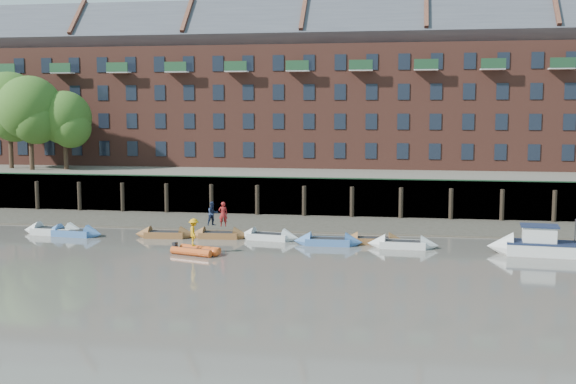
% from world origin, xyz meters
% --- Properties ---
extents(ground, '(220.00, 220.00, 0.00)m').
position_xyz_m(ground, '(0.00, 0.00, 0.00)').
color(ground, '#5F5951').
rests_on(ground, ground).
extents(foreshore, '(110.00, 8.00, 0.50)m').
position_xyz_m(foreshore, '(0.00, 18.00, 0.00)').
color(foreshore, '#3D382F').
rests_on(foreshore, ground).
extents(mud_band, '(110.00, 1.60, 0.10)m').
position_xyz_m(mud_band, '(0.00, 14.60, 0.00)').
color(mud_band, '#4C4336').
rests_on(mud_band, ground).
extents(river_wall, '(110.00, 1.23, 3.30)m').
position_xyz_m(river_wall, '(-0.00, 22.38, 1.59)').
color(river_wall, '#2D2A26').
rests_on(river_wall, ground).
extents(bank_terrace, '(110.00, 28.00, 3.20)m').
position_xyz_m(bank_terrace, '(0.00, 36.00, 1.60)').
color(bank_terrace, '#5E594D').
rests_on(bank_terrace, ground).
extents(apartment_terrace, '(80.60, 15.56, 20.98)m').
position_xyz_m(apartment_terrace, '(-0.00, 36.99, 12.82)').
color(apartment_terrace, brown).
rests_on(apartment_terrace, bank_terrace).
extents(tree_cluster, '(11.76, 7.74, 9.40)m').
position_xyz_m(tree_cluster, '(-25.62, 27.35, 9.00)').
color(tree_cluster, '#3A281C').
rests_on(tree_cluster, bank_terrace).
extents(rowboat_0, '(4.87, 1.66, 1.39)m').
position_xyz_m(rowboat_0, '(-14.57, 10.39, 0.25)').
color(rowboat_0, silver).
rests_on(rowboat_0, ground).
extents(rowboat_1, '(4.57, 1.78, 1.29)m').
position_xyz_m(rowboat_1, '(-12.88, 9.97, 0.23)').
color(rowboat_1, '#406AA7').
rests_on(rowboat_1, ground).
extents(rowboat_2, '(4.38, 1.52, 1.25)m').
position_xyz_m(rowboat_2, '(-6.23, 10.44, 0.22)').
color(rowboat_2, brown).
rests_on(rowboat_2, ground).
extents(rowboat_3, '(4.29, 1.46, 1.23)m').
position_xyz_m(rowboat_3, '(-2.45, 10.84, 0.22)').
color(rowboat_3, brown).
rests_on(rowboat_3, ground).
extents(rowboat_4, '(4.51, 1.94, 1.27)m').
position_xyz_m(rowboat_4, '(1.09, 10.78, 0.22)').
color(rowboat_4, silver).
rests_on(rowboat_4, ground).
extents(rowboat_5, '(4.61, 1.42, 1.33)m').
position_xyz_m(rowboat_5, '(5.34, 9.49, 0.24)').
color(rowboat_5, '#406AA7').
rests_on(rowboat_5, ground).
extents(rowboat_6, '(4.25, 1.52, 1.21)m').
position_xyz_m(rowboat_6, '(8.28, 10.47, 0.21)').
color(rowboat_6, brown).
rests_on(rowboat_6, ground).
extents(rowboat_7, '(4.60, 1.46, 1.32)m').
position_xyz_m(rowboat_7, '(10.24, 9.30, 0.23)').
color(rowboat_7, silver).
rests_on(rowboat_7, ground).
extents(rib_tender, '(3.20, 2.26, 0.54)m').
position_xyz_m(rib_tender, '(-2.32, 5.07, 0.23)').
color(rib_tender, '#D44F1A').
rests_on(rib_tender, ground).
extents(motor_launch, '(5.92, 2.42, 2.38)m').
position_xyz_m(motor_launch, '(17.98, 8.41, 0.61)').
color(motor_launch, silver).
rests_on(motor_launch, ground).
extents(person_rower_a, '(0.72, 0.57, 1.73)m').
position_xyz_m(person_rower_a, '(-2.17, 10.92, 1.69)').
color(person_rower_a, maroon).
rests_on(person_rower_a, rowboat_3).
extents(person_rower_b, '(1.05, 1.03, 1.71)m').
position_xyz_m(person_rower_b, '(-2.98, 11.11, 1.68)').
color(person_rower_b, '#19233F').
rests_on(person_rower_b, rowboat_3).
extents(person_rib_crew, '(0.95, 1.26, 1.72)m').
position_xyz_m(person_rib_crew, '(-2.56, 5.20, 1.37)').
color(person_rib_crew, orange).
rests_on(person_rib_crew, rib_tender).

